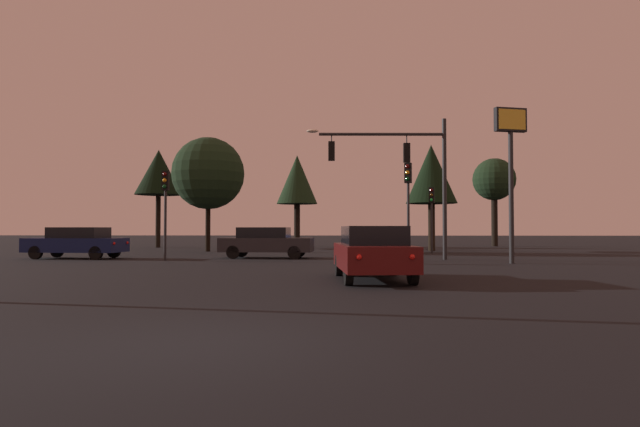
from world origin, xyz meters
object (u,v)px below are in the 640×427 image
at_px(traffic_light_corner_left, 432,206).
at_px(tree_center_horizon, 431,175).
at_px(tree_lot_edge, 208,174).
at_px(car_crossing_left, 266,242).
at_px(car_crossing_right, 77,242).
at_px(tree_right_cluster, 159,173).
at_px(car_nearside_lane, 373,252).
at_px(traffic_light_median, 165,197).
at_px(car_far_lane, 375,237).
at_px(store_sign_illuminated, 511,149).
at_px(tree_behind_sign, 494,180).
at_px(traffic_signal_mast_arm, 404,165).
at_px(tree_left_far, 297,180).
at_px(traffic_light_corner_right, 408,192).

distance_m(traffic_light_corner_left, tree_center_horizon, 4.59).
bearing_deg(tree_lot_edge, car_crossing_left, -56.43).
xyz_separation_m(car_crossing_right, tree_right_cluster, (-1.36, 14.96, 5.00)).
bearing_deg(car_nearside_lane, traffic_light_corner_left, 74.79).
distance_m(traffic_light_median, car_nearside_lane, 12.60).
distance_m(car_far_lane, store_sign_illuminated, 19.66).
distance_m(traffic_light_median, tree_behind_sign, 29.44).
bearing_deg(car_crossing_left, traffic_signal_mast_arm, -9.79).
bearing_deg(tree_lot_edge, car_nearside_lane, -62.59).
relative_size(tree_center_horizon, tree_right_cluster, 0.92).
xyz_separation_m(car_nearside_lane, store_sign_illuminated, (6.18, 7.33, 4.00)).
bearing_deg(tree_left_far, tree_lot_edge, -118.98).
relative_size(car_crossing_left, tree_left_far, 0.63).
bearing_deg(tree_left_far, tree_behind_sign, 7.88).
relative_size(traffic_light_corner_left, car_far_lane, 0.84).
bearing_deg(tree_center_horizon, car_crossing_right, -152.79).
height_order(car_far_lane, tree_left_far, tree_left_far).
bearing_deg(traffic_light_corner_left, traffic_light_corner_right, -107.33).
xyz_separation_m(traffic_light_corner_left, tree_center_horizon, (0.65, 3.95, 2.25)).
bearing_deg(store_sign_illuminated, traffic_light_corner_left, 102.51).
bearing_deg(car_far_lane, traffic_light_corner_right, -88.67).
relative_size(traffic_signal_mast_arm, store_sign_illuminated, 1.02).
relative_size(traffic_light_corner_right, car_nearside_lane, 0.99).
xyz_separation_m(car_nearside_lane, tree_left_far, (-4.55, 27.16, 4.56)).
relative_size(traffic_light_median, tree_left_far, 0.55).
distance_m(traffic_signal_mast_arm, traffic_light_corner_left, 6.61).
height_order(traffic_light_corner_right, car_crossing_left, traffic_light_corner_right).
relative_size(traffic_signal_mast_arm, tree_left_far, 0.90).
xyz_separation_m(car_crossing_right, tree_behind_sign, (25.57, 19.29, 4.70)).
distance_m(traffic_light_corner_left, traffic_light_corner_right, 7.51).
bearing_deg(tree_right_cluster, car_far_lane, 3.27).
xyz_separation_m(tree_behind_sign, tree_right_cluster, (-26.92, -4.34, 0.29)).
distance_m(traffic_light_corner_left, store_sign_illuminated, 8.92).
relative_size(traffic_signal_mast_arm, tree_lot_edge, 0.91).
height_order(traffic_signal_mast_arm, store_sign_illuminated, traffic_signal_mast_arm).
xyz_separation_m(tree_behind_sign, tree_lot_edge, (-21.24, -11.15, -0.51)).
bearing_deg(traffic_light_corner_right, tree_lot_edge, 140.17).
distance_m(traffic_light_corner_right, car_crossing_right, 16.10).
bearing_deg(car_crossing_left, tree_left_far, 89.67).
bearing_deg(car_nearside_lane, traffic_signal_mast_arm, 78.36).
xyz_separation_m(tree_left_far, tree_center_horizon, (9.50, -7.40, -0.36)).
distance_m(car_far_lane, tree_left_far, 7.79).
bearing_deg(car_crossing_right, traffic_signal_mast_arm, -1.02).
xyz_separation_m(traffic_signal_mast_arm, traffic_light_corner_right, (0.03, -1.20, -1.35)).
bearing_deg(traffic_light_median, traffic_signal_mast_arm, 6.27).
relative_size(traffic_light_median, tree_right_cluster, 0.54).
bearing_deg(tree_lot_edge, traffic_light_corner_left, -10.13).
relative_size(traffic_light_median, car_crossing_left, 0.88).
height_order(traffic_signal_mast_arm, traffic_light_corner_right, traffic_signal_mast_arm).
relative_size(traffic_signal_mast_arm, traffic_light_corner_right, 1.51).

